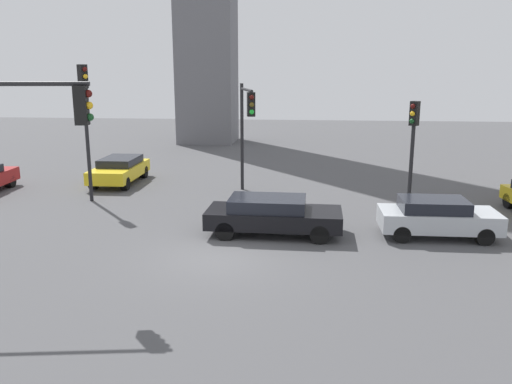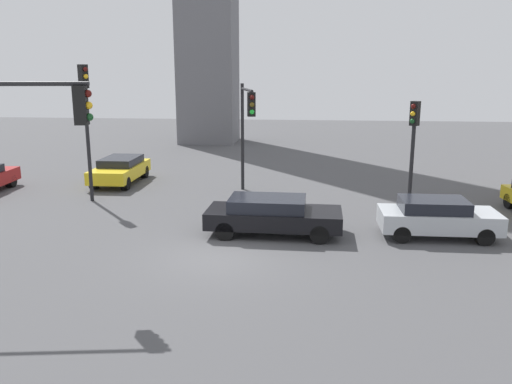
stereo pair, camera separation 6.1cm
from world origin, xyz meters
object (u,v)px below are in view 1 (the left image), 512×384
object	(u,v)px
traffic_light_2	(85,109)
car_3	(120,169)
traffic_light_3	(0,136)
traffic_light_1	(246,117)
car_0	(272,215)
traffic_light_0	(413,134)
car_1	(437,217)

from	to	relation	value
traffic_light_2	car_3	size ratio (longest dim) A/B	1.33
traffic_light_3	traffic_light_1	bearing A→B (deg)	55.56
traffic_light_3	car_3	bearing A→B (deg)	89.11
car_0	car_3	bearing A→B (deg)	138.08
traffic_light_1	car_0	distance (m)	6.49
traffic_light_2	traffic_light_0	bearing A→B (deg)	33.71
car_1	traffic_light_1	bearing A→B (deg)	143.92
traffic_light_1	car_0	size ratio (longest dim) A/B	1.07
traffic_light_0	traffic_light_3	size ratio (longest dim) A/B	0.79
traffic_light_0	traffic_light_1	xyz separation A→B (m)	(-7.12, 1.31, 0.51)
traffic_light_1	traffic_light_3	bearing A→B (deg)	-39.84
car_3	traffic_light_1	bearing A→B (deg)	70.21
traffic_light_3	car_3	distance (m)	13.63
traffic_light_0	traffic_light_2	bearing A→B (deg)	-53.18
traffic_light_0	traffic_light_1	distance (m)	7.26
car_0	car_1	size ratio (longest dim) A/B	1.19
traffic_light_2	traffic_light_3	size ratio (longest dim) A/B	1.05
car_1	car_3	xyz separation A→B (m)	(-14.30, 7.70, -0.00)
traffic_light_2	traffic_light_1	bearing A→B (deg)	45.04
traffic_light_0	car_1	world-z (taller)	traffic_light_0
car_0	car_3	distance (m)	11.67
traffic_light_0	traffic_light_3	bearing A→B (deg)	-16.42
traffic_light_0	traffic_light_2	size ratio (longest dim) A/B	0.75
traffic_light_0	traffic_light_2	xyz separation A→B (m)	(-13.99, -0.13, 0.95)
traffic_light_1	car_3	world-z (taller)	traffic_light_1
traffic_light_2	car_1	world-z (taller)	traffic_light_2
traffic_light_2	traffic_light_3	world-z (taller)	traffic_light_2
car_0	car_1	world-z (taller)	car_1
car_1	car_3	distance (m)	16.24
traffic_light_1	car_3	bearing A→B (deg)	-123.21
car_0	car_3	world-z (taller)	car_0
traffic_light_1	car_1	distance (m)	9.53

